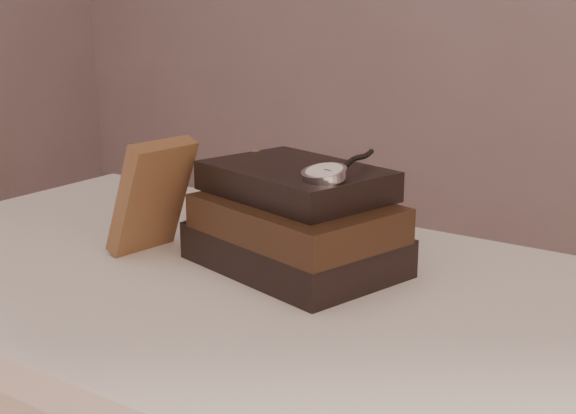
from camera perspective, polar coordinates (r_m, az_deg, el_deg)
The scene contains 5 objects.
table at distance 1.01m, azimuth -4.86°, elevation -9.44°, with size 1.00×0.60×0.75m.
book_stack at distance 0.96m, azimuth 0.55°, elevation -1.09°, with size 0.28×0.23×0.12m.
journal at distance 1.02m, azimuth -9.77°, elevation 0.76°, with size 0.02×0.10×0.15m, color #492E1C.
pocket_watch at distance 0.89m, azimuth 2.86°, elevation 2.55°, with size 0.06×0.16×0.02m.
eyeglasses at distance 1.07m, azimuth 0.77°, elevation 1.39°, with size 0.13×0.14×0.05m.
Camera 1 is at (0.58, -0.35, 1.08)m, focal length 49.37 mm.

